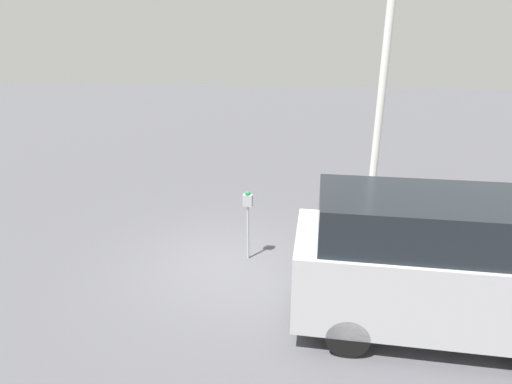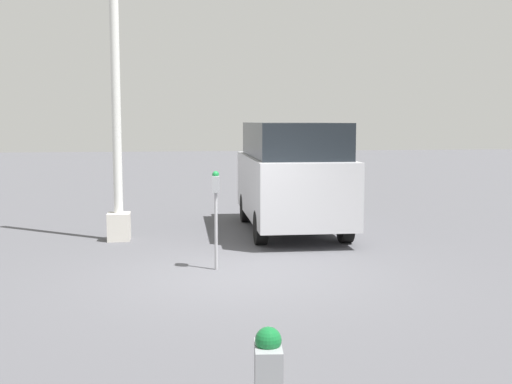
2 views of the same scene
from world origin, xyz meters
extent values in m
plane|color=#4C4C51|center=(0.00, 0.00, 0.00)|extent=(80.00, 80.00, 0.00)
cylinder|color=#9E9EA3|center=(0.43, 0.35, 0.62)|extent=(0.05, 0.05, 1.25)
cube|color=gray|center=(0.43, 0.35, 1.38)|extent=(0.21, 0.13, 0.26)
sphere|color=#14662D|center=(0.43, 0.35, 1.53)|extent=(0.11, 0.11, 0.11)
cube|color=gray|center=(-7.15, 0.68, 1.34)|extent=(0.21, 0.13, 0.26)
sphere|color=#14662D|center=(-7.15, 0.68, 1.49)|extent=(0.11, 0.11, 0.11)
cube|color=beige|center=(3.20, 2.09, 0.28)|extent=(0.44, 0.44, 0.55)
cylinder|color=silver|center=(3.20, 2.09, 3.70)|extent=(0.18, 0.18, 6.30)
cube|color=#B2B2B7|center=(3.80, -1.50, 0.97)|extent=(4.57, 1.97, 1.28)
cube|color=black|center=(3.68, -1.50, 1.97)|extent=(3.66, 1.80, 0.72)
cube|color=orange|center=(6.02, -0.92, 0.48)|extent=(0.08, 0.12, 0.20)
cylinder|color=black|center=(5.22, -0.69, 0.33)|extent=(0.66, 0.24, 0.66)
cylinder|color=black|center=(5.19, -2.36, 0.33)|extent=(0.66, 0.24, 0.66)
cylinder|color=black|center=(2.40, -0.65, 0.33)|extent=(0.66, 0.24, 0.66)
cylinder|color=black|center=(2.38, -2.31, 0.33)|extent=(0.66, 0.24, 0.66)
camera|label=1|loc=(1.70, -7.36, 4.44)|focal=28.00mm
camera|label=2|loc=(-9.64, 1.06, 2.38)|focal=45.00mm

